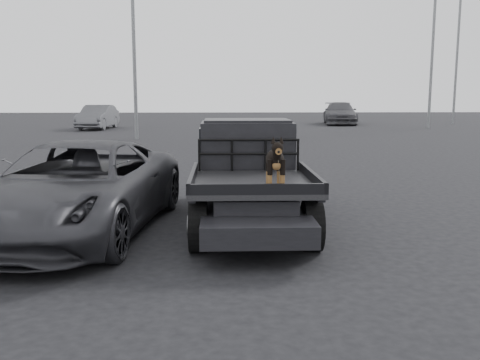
{
  "coord_description": "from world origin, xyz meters",
  "views": [
    {
      "loc": [
        -1.25,
        -7.27,
        2.28
      ],
      "look_at": [
        -1.01,
        -0.36,
        1.16
      ],
      "focal_mm": 40.0,
      "sensor_mm": 36.0,
      "label": 1
    }
  ],
  "objects_px": {
    "dog": "(275,163)",
    "distant_car_b": "(340,113)",
    "flatbed_ute": "(249,198)",
    "floodlight_mid": "(434,17)",
    "floodlight_far": "(460,8)",
    "distant_car_a": "(98,117)",
    "parked_suv": "(77,188)"
  },
  "relations": [
    {
      "from": "distant_car_a",
      "to": "floodlight_mid",
      "type": "bearing_deg",
      "value": 2.15
    },
    {
      "from": "distant_car_a",
      "to": "parked_suv",
      "type": "bearing_deg",
      "value": -74.17
    },
    {
      "from": "distant_car_a",
      "to": "floodlight_mid",
      "type": "relative_size",
      "value": 0.36
    },
    {
      "from": "floodlight_mid",
      "to": "floodlight_far",
      "type": "bearing_deg",
      "value": 53.12
    },
    {
      "from": "dog",
      "to": "floodlight_far",
      "type": "bearing_deg",
      "value": 62.65
    },
    {
      "from": "flatbed_ute",
      "to": "dog",
      "type": "xyz_separation_m",
      "value": [
        0.28,
        -1.67,
        0.83
      ]
    },
    {
      "from": "dog",
      "to": "floodlight_far",
      "type": "distance_m",
      "value": 37.48
    },
    {
      "from": "floodlight_far",
      "to": "flatbed_ute",
      "type": "bearing_deg",
      "value": -118.99
    },
    {
      "from": "distant_car_b",
      "to": "floodlight_far",
      "type": "height_order",
      "value": "floodlight_far"
    },
    {
      "from": "dog",
      "to": "distant_car_a",
      "type": "bearing_deg",
      "value": 107.57
    },
    {
      "from": "parked_suv",
      "to": "distant_car_a",
      "type": "distance_m",
      "value": 27.49
    },
    {
      "from": "distant_car_b",
      "to": "distant_car_a",
      "type": "bearing_deg",
      "value": -155.8
    },
    {
      "from": "flatbed_ute",
      "to": "floodlight_far",
      "type": "bearing_deg",
      "value": 61.01
    },
    {
      "from": "dog",
      "to": "distant_car_b",
      "type": "bearing_deg",
      "value": 75.92
    },
    {
      "from": "flatbed_ute",
      "to": "floodlight_mid",
      "type": "height_order",
      "value": "floodlight_mid"
    },
    {
      "from": "floodlight_mid",
      "to": "dog",
      "type": "bearing_deg",
      "value": -115.29
    },
    {
      "from": "distant_car_b",
      "to": "floodlight_far",
      "type": "relative_size",
      "value": 0.36
    },
    {
      "from": "parked_suv",
      "to": "floodlight_far",
      "type": "bearing_deg",
      "value": 64.62
    },
    {
      "from": "dog",
      "to": "floodlight_mid",
      "type": "xyz_separation_m",
      "value": [
        12.94,
        27.4,
        5.86
      ]
    },
    {
      "from": "dog",
      "to": "parked_suv",
      "type": "relative_size",
      "value": 0.14
    },
    {
      "from": "dog",
      "to": "distant_car_a",
      "type": "height_order",
      "value": "dog"
    },
    {
      "from": "floodlight_far",
      "to": "dog",
      "type": "bearing_deg",
      "value": -117.35
    },
    {
      "from": "flatbed_ute",
      "to": "parked_suv",
      "type": "height_order",
      "value": "parked_suv"
    },
    {
      "from": "distant_car_b",
      "to": "floodlight_mid",
      "type": "distance_m",
      "value": 9.65
    },
    {
      "from": "parked_suv",
      "to": "distant_car_b",
      "type": "xyz_separation_m",
      "value": [
        11.42,
        31.85,
        0.08
      ]
    },
    {
      "from": "flatbed_ute",
      "to": "dog",
      "type": "relative_size",
      "value": 7.3
    },
    {
      "from": "distant_car_b",
      "to": "flatbed_ute",
      "type": "bearing_deg",
      "value": -97.21
    },
    {
      "from": "parked_suv",
      "to": "dog",
      "type": "bearing_deg",
      "value": -12.88
    },
    {
      "from": "floodlight_far",
      "to": "parked_suv",
      "type": "bearing_deg",
      "value": -122.45
    },
    {
      "from": "parked_suv",
      "to": "floodlight_far",
      "type": "distance_m",
      "value": 38.16
    },
    {
      "from": "dog",
      "to": "floodlight_mid",
      "type": "height_order",
      "value": "floodlight_mid"
    },
    {
      "from": "flatbed_ute",
      "to": "distant_car_b",
      "type": "relative_size",
      "value": 0.95
    }
  ]
}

